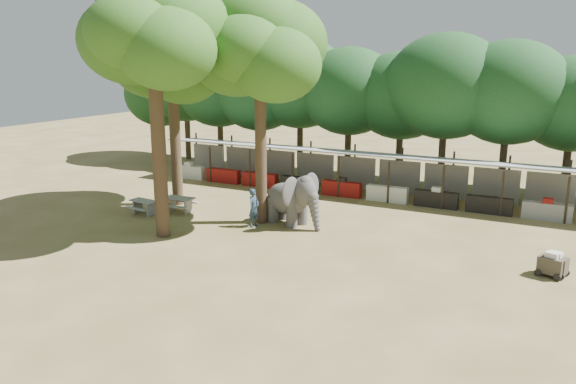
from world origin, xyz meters
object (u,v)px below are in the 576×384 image
at_px(yard_tree_back, 259,48).
at_px(cart_front, 555,264).
at_px(yard_tree_left, 171,55).
at_px(picnic_table_near, 144,205).
at_px(yard_tree_center, 153,31).
at_px(handler, 254,208).
at_px(picnic_table_far, 180,202).
at_px(cart_back, 551,265).
at_px(elephant, 293,199).

distance_m(yard_tree_back, cart_front, 15.86).
bearing_deg(yard_tree_left, picnic_table_near, -92.94).
xyz_separation_m(yard_tree_left, yard_tree_center, (3.00, -5.00, 1.01)).
distance_m(handler, picnic_table_far, 4.93).
distance_m(yard_tree_back, picnic_table_near, 10.26).
height_order(yard_tree_back, cart_back, yard_tree_back).
xyz_separation_m(cart_front, cart_back, (-0.11, -0.18, 0.01)).
bearing_deg(cart_front, cart_back, -103.93).
xyz_separation_m(elephant, picnic_table_near, (-7.86, -1.88, -0.80)).
height_order(yard_tree_back, cart_front, yard_tree_back).
bearing_deg(elephant, picnic_table_near, -149.58).
bearing_deg(picnic_table_far, yard_tree_back, 1.56).
height_order(yard_tree_left, cart_back, yard_tree_left).
height_order(yard_tree_center, cart_back, yard_tree_center).
relative_size(yard_tree_center, cart_front, 10.77).
bearing_deg(picnic_table_near, yard_tree_center, -30.25).
relative_size(yard_tree_center, handler, 6.34).
relative_size(yard_tree_left, elephant, 3.14).
height_order(handler, picnic_table_near, handler).
distance_m(yard_tree_left, picnic_table_near, 8.16).
distance_m(cart_front, cart_back, 0.21).
xyz_separation_m(yard_tree_center, picnic_table_near, (-3.14, 2.30, -8.71)).
relative_size(yard_tree_left, yard_tree_back, 0.97).
height_order(yard_tree_left, elephant, yard_tree_left).
bearing_deg(yard_tree_back, cart_front, -5.65).
bearing_deg(yard_tree_center, yard_tree_left, 120.96).
relative_size(handler, picnic_table_near, 1.15).
height_order(handler, picnic_table_far, handler).
height_order(elephant, picnic_table_far, elephant).
bearing_deg(elephant, yard_tree_back, -157.16).
bearing_deg(yard_tree_left, handler, -17.96).
distance_m(yard_tree_center, cart_front, 18.93).
bearing_deg(yard_tree_back, elephant, 5.87).
relative_size(yard_tree_center, cart_back, 10.47).
relative_size(yard_tree_back, picnic_table_far, 6.61).
distance_m(picnic_table_near, cart_front, 19.72).
bearing_deg(cart_back, elephant, -169.74).
bearing_deg(handler, yard_tree_center, 137.16).
xyz_separation_m(elephant, cart_front, (11.86, -1.52, -0.83)).
xyz_separation_m(yard_tree_left, elephant, (7.72, -0.82, -6.90)).
bearing_deg(handler, yard_tree_left, 75.63).
distance_m(yard_tree_back, elephant, 7.44).
height_order(picnic_table_near, picnic_table_far, picnic_table_far).
bearing_deg(elephant, cart_front, 9.67).
relative_size(yard_tree_left, picnic_table_far, 6.41).
bearing_deg(yard_tree_center, picnic_table_near, 143.79).
relative_size(yard_tree_back, elephant, 3.24).
distance_m(yard_tree_left, handler, 9.72).
height_order(yard_tree_left, picnic_table_far, yard_tree_left).
xyz_separation_m(yard_tree_center, handler, (3.16, 3.00, -8.26)).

